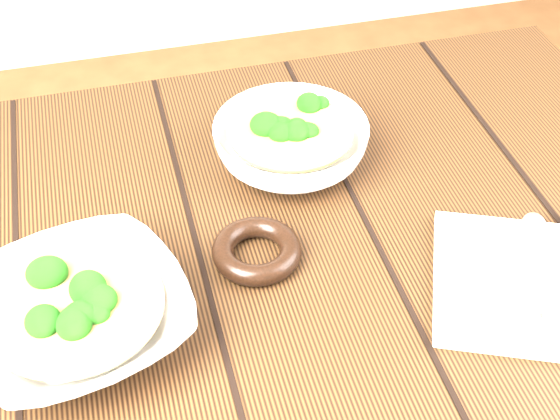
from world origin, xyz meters
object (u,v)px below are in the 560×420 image
at_px(soup_bowl_back, 291,144).
at_px(table, 227,338).
at_px(trivet, 257,251).
at_px(napkin, 544,286).
at_px(soup_bowl_front, 77,315).

bearing_deg(soup_bowl_back, table, -127.25).
xyz_separation_m(table, trivet, (0.04, 0.01, 0.13)).
bearing_deg(napkin, soup_bowl_front, -164.13).
relative_size(table, trivet, 11.92).
distance_m(table, soup_bowl_back, 0.25).
distance_m(soup_bowl_back, napkin, 0.35).
height_order(table, napkin, napkin).
xyz_separation_m(soup_bowl_back, napkin, (0.21, -0.28, -0.03)).
relative_size(soup_bowl_front, napkin, 1.15).
xyz_separation_m(soup_bowl_front, trivet, (0.20, 0.06, -0.02)).
relative_size(table, soup_bowl_back, 5.85).
height_order(table, soup_bowl_back, soup_bowl_back).
distance_m(soup_bowl_front, trivet, 0.21).
bearing_deg(napkin, trivet, -179.82).
distance_m(trivet, napkin, 0.31).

